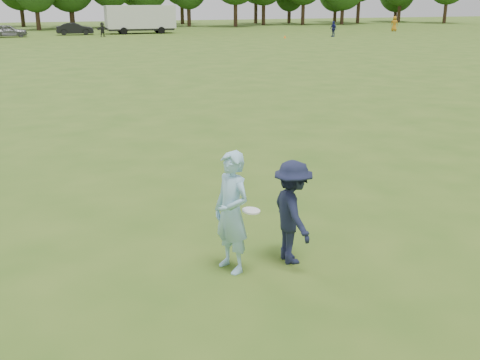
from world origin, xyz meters
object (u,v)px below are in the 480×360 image
Objects in this scene: thrower at (232,212)px; defender at (292,212)px; car_e at (8,31)px; cargo_trailer at (140,18)px; player_far_d at (102,30)px; car_f at (75,29)px; player_far_b at (333,29)px; player_far_c at (394,24)px; field_cone at (285,37)px.

thrower reaches higher than defender.
cargo_trailer is at bearing -85.73° from car_e.
player_far_d is 0.39× the size of car_e.
car_f is 7.61m from cargo_trailer.
player_far_c reaches higher than player_far_b.
defender is 5.52× the size of field_cone.
defender is at bearing 67.78° from thrower.
defender is (0.99, -0.05, -0.11)m from thrower.
player_far_d reaches higher than car_f.
player_far_d is (-23.59, 8.30, -0.05)m from player_far_b.
car_f is (7.10, 1.58, -0.00)m from car_e.
field_cone is at bearing -118.08° from car_f.
car_e is at bearing 35.50° from player_far_c.
thrower is 68.28m from player_far_c.
player_far_d is (5.11, 56.45, -0.17)m from thrower.
defender is 61.75m from cargo_trailer.
player_far_b is at bearing -110.99° from car_e.
player_far_b is 0.88× the size of player_far_c.
player_far_b reaches higher than field_cone.
player_far_d is 0.38× the size of car_f.
thrower reaches higher than car_e.
car_e and car_f have the same top height.
car_e is 13.15× the size of field_cone.
player_far_c reaches higher than car_f.
player_far_c reaches higher than player_far_d.
player_far_c is at bearing -98.35° from car_e.
car_f is (-38.43, 6.28, -0.26)m from player_far_c.
player_far_d is 10.02m from car_e.
car_e is at bearing 107.44° from car_f.
thrower is 61.85m from cargo_trailer.
cargo_trailer reaches higher than car_e.
player_far_b is (27.71, 48.21, -0.01)m from defender.
player_far_c is 0.46× the size of car_f.
thrower is at bearing -114.53° from player_far_d.
car_f is at bearing 100.35° from player_far_d.
field_cone is (-5.91, -0.37, -0.67)m from player_far_b.
player_far_c is at bearing -11.74° from cargo_trailer.
defender is at bearing -114.50° from field_cone.
field_cone is at bearing -97.17° from player_far_b.
defender is at bearing 95.15° from player_far_c.
car_e is at bearing 165.09° from thrower.
player_far_c is 0.21× the size of cargo_trailer.
cargo_trailer reaches higher than thrower.
thrower is 59.45m from car_e.
thrower is at bearing -177.59° from car_f.
field_cone is (22.79, 47.79, -0.79)m from thrower.
thrower is at bearing -41.52° from player_far_b.
player_far_b is at bearing 68.95° from player_far_c.
player_far_d is at bearing -137.72° from cargo_trailer.
player_far_c is 31.57m from cargo_trailer.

